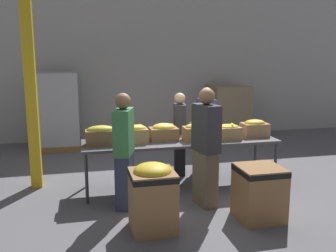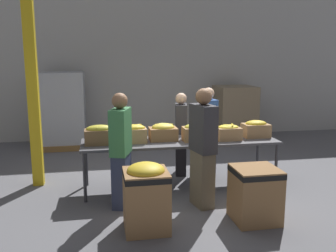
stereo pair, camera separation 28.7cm
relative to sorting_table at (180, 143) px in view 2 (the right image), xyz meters
name	(u,v)px [view 2 (the right image)]	position (x,y,z in m)	size (l,w,h in m)	color
ground_plane	(180,187)	(0.00, 0.00, -0.76)	(30.00, 30.00, 0.00)	slate
wall_back	(148,62)	(0.00, 4.07, 1.24)	(16.00, 0.08, 4.00)	#B7B7B2
sorting_table	(180,143)	(0.00, 0.00, 0.00)	(3.20, 0.86, 0.81)	#4C4C51
banana_box_0	(100,134)	(-1.30, -0.05, 0.21)	(0.47, 0.27, 0.31)	olive
banana_box_1	(133,133)	(-0.77, -0.02, 0.20)	(0.43, 0.28, 0.29)	tan
banana_box_2	(163,132)	(-0.27, 0.06, 0.19)	(0.45, 0.32, 0.29)	olive
banana_box_3	(197,132)	(0.26, -0.08, 0.19)	(0.45, 0.32, 0.29)	#A37A4C
banana_box_4	(228,132)	(0.80, -0.10, 0.18)	(0.39, 0.30, 0.27)	tan
banana_box_5	(256,129)	(1.33, 0.02, 0.19)	(0.44, 0.32, 0.29)	tan
volunteer_0	(181,134)	(0.17, 0.70, -0.01)	(0.27, 0.44, 1.52)	black
volunteer_1	(203,149)	(0.16, -0.82, 0.10)	(0.32, 0.50, 1.74)	#6B604C
volunteer_2	(208,130)	(0.71, 0.77, 0.03)	(0.27, 0.45, 1.60)	#2D3856
volunteer_3	(121,151)	(-1.01, -0.63, 0.07)	(0.35, 0.50, 1.68)	#2D3856
donation_bin_0	(146,195)	(-0.75, -1.44, -0.30)	(0.56, 0.56, 0.88)	olive
donation_bin_1	(255,192)	(0.71, -1.44, -0.37)	(0.58, 0.58, 0.73)	olive
support_pillar	(31,67)	(-2.36, 0.58, 1.24)	(0.17, 0.17, 4.00)	gold
pallet_stack_0	(234,113)	(2.19, 3.34, -0.07)	(1.06, 1.06, 1.40)	olive
pallet_stack_1	(64,110)	(-2.14, 3.31, 0.12)	(1.08, 1.08, 1.80)	olive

